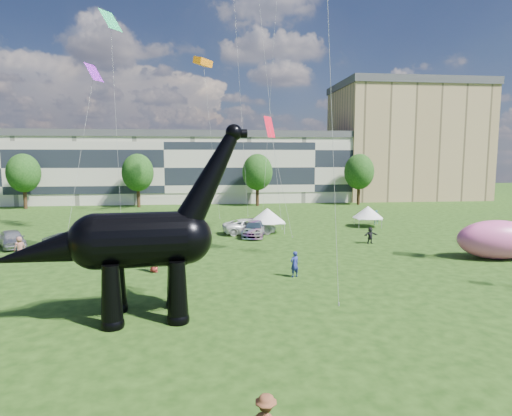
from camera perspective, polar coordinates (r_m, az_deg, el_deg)
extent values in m
plane|color=#16330C|center=(21.47, -5.07, -16.06)|extent=(220.00, 220.00, 0.00)
cube|color=beige|center=(82.18, -11.74, 5.02)|extent=(78.00, 11.00, 12.00)
cube|color=tan|center=(93.95, 19.28, 8.04)|extent=(28.00, 18.00, 22.00)
cylinder|color=#382314|center=(78.87, -28.41, 1.07)|extent=(0.56, 0.56, 3.20)
ellipsoid|color=#14380F|center=(78.61, -28.61, 4.50)|extent=(5.20, 5.20, 6.24)
cylinder|color=#382314|center=(74.02, -15.39, 1.33)|extent=(0.56, 0.56, 3.20)
ellipsoid|color=#14380F|center=(73.74, -15.50, 4.98)|extent=(5.20, 5.20, 6.24)
cylinder|color=#382314|center=(73.58, 0.19, 1.54)|extent=(0.56, 0.56, 3.20)
ellipsoid|color=#14380F|center=(73.30, 0.19, 5.22)|extent=(5.20, 5.20, 6.24)
cylinder|color=#382314|center=(77.71, 13.50, 1.63)|extent=(0.56, 0.56, 3.20)
ellipsoid|color=#14380F|center=(77.44, 13.60, 5.11)|extent=(5.20, 5.20, 6.24)
cone|color=black|center=(22.37, -18.71, -11.12)|extent=(1.20, 1.20, 3.17)
sphere|color=black|center=(22.83, -18.58, -14.46)|extent=(1.16, 1.16, 1.16)
cone|color=black|center=(24.58, -18.12, -9.47)|extent=(1.20, 1.20, 3.17)
sphere|color=black|center=(25.00, -18.00, -12.55)|extent=(1.16, 1.16, 1.16)
cone|color=black|center=(22.23, -10.42, -10.98)|extent=(1.20, 1.20, 3.17)
sphere|color=black|center=(22.70, -10.34, -14.34)|extent=(1.16, 1.16, 1.16)
cone|color=black|center=(24.46, -10.61, -9.33)|extent=(1.20, 1.20, 3.17)
sphere|color=black|center=(24.88, -10.54, -12.42)|extent=(1.16, 1.16, 1.16)
cylinder|color=black|center=(22.76, -14.93, -4.09)|extent=(4.72, 3.31, 2.85)
sphere|color=black|center=(22.97, -20.48, -4.20)|extent=(2.85, 2.85, 2.85)
sphere|color=black|center=(22.76, -9.33, -3.95)|extent=(2.75, 2.75, 2.75)
cone|color=black|center=(22.50, -6.19, 3.83)|extent=(4.13, 2.00, 5.60)
sphere|color=black|center=(22.69, -2.98, 10.02)|extent=(0.89, 0.89, 0.89)
cylinder|color=black|center=(22.74, -2.17, 9.88)|extent=(0.78, 0.54, 0.47)
cone|color=black|center=(23.45, -25.74, -5.10)|extent=(5.79, 2.80, 3.10)
imported|color=#AEAFB3|center=(45.67, -29.75, -3.58)|extent=(4.10, 5.13, 1.64)
imported|color=slate|center=(43.23, -23.88, -4.00)|extent=(4.27, 2.09, 1.35)
imported|color=white|center=(46.77, -0.87, -2.47)|extent=(6.17, 3.56, 1.62)
imported|color=#595960|center=(45.26, -0.24, -2.79)|extent=(3.38, 5.84, 1.59)
cube|color=white|center=(47.39, 1.51, -1.94)|extent=(3.76, 3.76, 0.12)
cone|color=white|center=(47.27, 1.51, -0.94)|extent=(4.76, 4.76, 1.56)
cylinder|color=#999999|center=(45.63, 0.47, -3.00)|extent=(0.06, 0.06, 1.14)
cylinder|color=#999999|center=(46.70, 3.82, -2.79)|extent=(0.06, 0.06, 1.14)
cylinder|color=#999999|center=(48.33, -0.73, -2.45)|extent=(0.06, 0.06, 1.14)
cylinder|color=#999999|center=(49.34, 2.47, -2.26)|extent=(0.06, 0.06, 1.14)
cube|color=white|center=(53.23, 14.67, -1.30)|extent=(3.19, 3.19, 0.11)
cone|color=white|center=(53.13, 14.69, -0.50)|extent=(4.03, 4.03, 1.42)
cylinder|color=#999999|center=(51.73, 13.57, -2.09)|extent=(0.06, 0.06, 1.04)
cylinder|color=#999999|center=(52.37, 16.40, -2.07)|extent=(0.06, 0.06, 1.04)
cylinder|color=#999999|center=(54.29, 12.96, -1.66)|extent=(0.06, 0.06, 1.04)
cylinder|color=#999999|center=(54.90, 15.67, -1.64)|extent=(0.06, 0.06, 1.04)
ellipsoid|color=pink|center=(40.34, 29.49, -3.69)|extent=(6.90, 4.30, 3.22)
imported|color=maroon|center=(32.19, -13.47, -6.74)|extent=(0.85, 1.03, 1.81)
imported|color=#5A3679|center=(52.51, -10.48, -1.50)|extent=(1.08, 0.93, 1.74)
imported|color=#A35E51|center=(40.80, -28.98, -4.58)|extent=(1.03, 0.97, 1.78)
imported|color=#2D6D71|center=(55.75, 15.76, -1.16)|extent=(0.67, 0.48, 1.73)
imported|color=navy|center=(30.17, 5.16, -7.46)|extent=(0.79, 0.68, 1.83)
imported|color=black|center=(42.89, 14.99, -3.54)|extent=(1.58, 0.81, 1.63)
plane|color=red|center=(48.90, 1.82, 10.76)|extent=(1.91, 2.29, 2.36)
cube|color=orange|center=(63.05, -7.08, 18.75)|extent=(2.82, 3.26, 1.18)
plane|color=purple|center=(49.16, -20.79, 16.54)|extent=(2.03, 2.46, 1.83)
plane|color=#19A85B|center=(50.05, -18.83, 22.61)|extent=(2.67, 2.98, 2.14)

